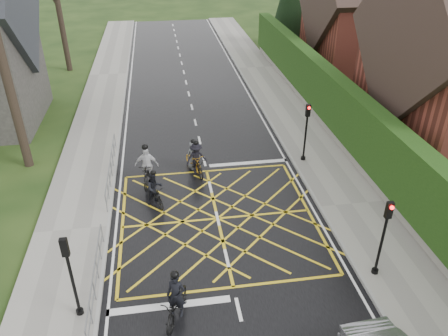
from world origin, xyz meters
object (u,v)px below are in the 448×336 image
object	(u,v)px
cyclist_front	(147,169)
cyclist_lead	(194,159)
cyclist_back	(155,191)
cyclist_rear	(177,303)
cyclist_mid	(197,162)

from	to	relation	value
cyclist_front	cyclist_lead	size ratio (longest dim) A/B	1.19
cyclist_back	cyclist_lead	bearing A→B (deg)	31.93
cyclist_front	cyclist_lead	distance (m)	2.54
cyclist_rear	cyclist_front	bearing A→B (deg)	117.28
cyclist_lead	cyclist_rear	bearing A→B (deg)	-119.61
cyclist_mid	cyclist_lead	size ratio (longest dim) A/B	1.09
cyclist_rear	cyclist_back	bearing A→B (deg)	116.15
cyclist_mid	cyclist_front	xyz separation A→B (m)	(-2.41, -0.58, 0.11)
cyclist_front	cyclist_mid	bearing A→B (deg)	21.67
cyclist_lead	cyclist_mid	bearing A→B (deg)	-97.85
cyclist_front	cyclist_lead	xyz separation A→B (m)	(2.31, 1.03, -0.20)
cyclist_rear	cyclist_lead	size ratio (longest dim) A/B	1.13
cyclist_rear	cyclist_front	xyz separation A→B (m)	(-0.91, 8.28, 0.16)
cyclist_rear	cyclist_front	size ratio (longest dim) A/B	0.95
cyclist_rear	cyclist_mid	distance (m)	8.99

